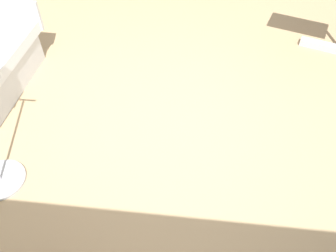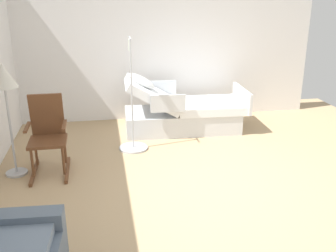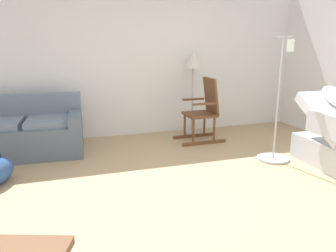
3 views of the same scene
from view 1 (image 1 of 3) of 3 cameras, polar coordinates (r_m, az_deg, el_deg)
The scene contains 2 objects.
ground_plane at distance 3.56m, azimuth -1.10°, elevation -0.67°, with size 7.19×7.19×0.00m, color tan.
overbed_table at distance 4.84m, azimuth 25.53°, elevation 16.89°, with size 0.89×0.64×0.84m.
Camera 1 is at (-0.33, 2.37, 2.63)m, focal length 36.82 mm.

